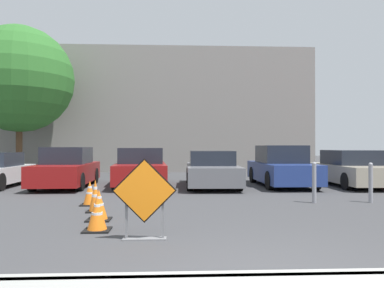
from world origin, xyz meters
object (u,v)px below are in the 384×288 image
Objects in this scene: road_closed_sign at (144,197)px; parked_car_fourth at (212,170)px; parked_car_fifth at (281,167)px; traffic_cone_third at (95,196)px; parked_car_second at (67,169)px; parked_car_sixth at (352,169)px; traffic_cone_second at (99,205)px; bollard_nearest at (314,181)px; bollard_second at (371,181)px; traffic_cone_nearest at (97,214)px; traffic_cone_fourth at (90,193)px; parked_car_third at (141,168)px.

parked_car_fourth is at bearing 76.68° from road_closed_sign.
parked_car_fifth is at bearing 60.44° from road_closed_sign.
traffic_cone_third is at bearing 60.64° from parked_car_fourth.
parked_car_sixth is at bearing 177.87° from parked_car_second.
parked_car_fourth reaches higher than traffic_cone_second.
parked_car_sixth reaches higher than traffic_cone_second.
bollard_nearest is at bearing 41.63° from road_closed_sign.
bollard_second is (-1.57, -4.30, -0.07)m from parked_car_sixth.
traffic_cone_nearest is 7.40m from bollard_second.
bollard_second is at bearing 8.87° from traffic_cone_third.
parked_car_fourth is 2.74m from parked_car_fifth.
parked_car_second is at bearing 112.37° from traffic_cone_fourth.
traffic_cone_second is at bearing 48.59° from parked_car_fifth.
bollard_second is (9.37, -4.41, -0.11)m from parked_car_second.
bollard_second is at bearing 70.62° from parked_car_sixth.
traffic_cone_fourth is 0.14× the size of parked_car_sixth.
parked_car_fifth is (5.47, -0.39, 0.03)m from parked_car_third.
traffic_cone_fourth is 0.14× the size of parked_car_second.
traffic_cone_third is at bearing 102.68° from traffic_cone_nearest.
parked_car_second is at bearing 113.43° from road_closed_sign.
parked_car_second is at bearing 0.74° from parked_car_fourth.
traffic_cone_nearest is 7.95m from parked_car_second.
parked_car_fifth is at bearing -1.84° from parked_car_sixth.
traffic_cone_nearest is 7.90m from parked_car_third.
road_closed_sign is 0.28× the size of parked_car_fourth.
parked_car_fourth reaches higher than bollard_second.
parked_car_fifth is 2.74m from parked_car_sixth.
traffic_cone_third is 8.17m from parked_car_fifth.
road_closed_sign is 4.08m from traffic_cone_fourth.
traffic_cone_third is 5.72m from bollard_nearest.
traffic_cone_second is 7.20m from bollard_second.
parked_car_third is 5.48m from parked_car_fifth.
parked_car_fifth reaches higher than bollard_second.
traffic_cone_nearest is 0.14× the size of parked_car_fifth.
traffic_cone_nearest is at bearing 53.31° from parked_car_fifth.
bollard_second is at bearing 33.04° from road_closed_sign.
parked_car_fifth is (2.73, 0.10, 0.08)m from parked_car_fourth.
bollard_second is (1.16, -4.42, -0.14)m from parked_car_fifth.
traffic_cone_third is at bearing 105.73° from traffic_cone_second.
road_closed_sign is at bearing -37.74° from traffic_cone_nearest.
traffic_cone_second is 0.58× the size of bollard_nearest.
traffic_cone_third is (-1.35, 2.67, -0.32)m from road_closed_sign.
traffic_cone_nearest is 0.56× the size of bollard_nearest.
traffic_cone_fourth is at bearing 107.37° from traffic_cone_second.
road_closed_sign is 5.70m from bollard_nearest.
parked_car_third is (0.25, 6.92, 0.37)m from traffic_cone_second.
parked_car_third is 1.09× the size of parked_car_fifth.
road_closed_sign is 10.95m from parked_car_sixth.
road_closed_sign reaches higher than bollard_nearest.
road_closed_sign is 0.30× the size of parked_car_second.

